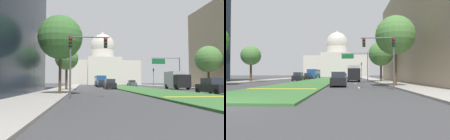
% 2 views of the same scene
% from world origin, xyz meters
% --- Properties ---
extents(ground_plane, '(260.00, 260.00, 0.00)m').
position_xyz_m(ground_plane, '(0.00, 51.30, 0.00)').
color(ground_plane, '#3D3D3F').
extents(grass_median, '(7.06, 92.34, 0.14)m').
position_xyz_m(grass_median, '(0.00, 46.17, 0.07)').
color(grass_median, '#386B33').
rests_on(grass_median, ground_plane).
extents(median_curb_nose, '(6.36, 0.50, 0.04)m').
position_xyz_m(median_curb_nose, '(0.00, 8.50, 0.16)').
color(median_curb_nose, gold).
rests_on(median_curb_nose, grass_median).
extents(lane_dashes_right, '(0.16, 44.58, 0.01)m').
position_xyz_m(lane_dashes_right, '(7.25, 32.26, 0.00)').
color(lane_dashes_right, silver).
rests_on(lane_dashes_right, ground_plane).
extents(sidewalk_left, '(4.00, 92.34, 0.15)m').
position_xyz_m(sidewalk_left, '(-12.98, 41.04, 0.07)').
color(sidewalk_left, '#9E9991').
rests_on(sidewalk_left, ground_plane).
extents(sidewalk_right, '(4.00, 92.34, 0.15)m').
position_xyz_m(sidewalk_right, '(12.98, 41.04, 0.07)').
color(sidewalk_right, '#9E9991').
rests_on(sidewalk_right, ground_plane).
extents(capitol_building, '(34.80, 25.56, 26.67)m').
position_xyz_m(capitol_building, '(0.00, 101.79, 8.53)').
color(capitol_building, beige).
rests_on(capitol_building, ground_plane).
extents(traffic_light_near_left, '(3.34, 0.35, 5.20)m').
position_xyz_m(traffic_light_near_left, '(-9.63, 9.84, 3.80)').
color(traffic_light_near_left, '#515456').
rests_on(traffic_light_near_left, ground_plane).
extents(traffic_light_far_right, '(0.28, 0.35, 5.20)m').
position_xyz_m(traffic_light_far_right, '(10.48, 52.43, 3.31)').
color(traffic_light_far_right, '#515456').
rests_on(traffic_light_far_right, ground_plane).
extents(overhead_guide_sign, '(6.26, 0.20, 6.50)m').
position_xyz_m(overhead_guide_sign, '(8.30, 35.59, 4.68)').
color(overhead_guide_sign, '#515456').
rests_on(overhead_guide_sign, ground_plane).
extents(street_tree_left_near, '(4.61, 4.61, 8.31)m').
position_xyz_m(street_tree_left_near, '(-11.84, 15.02, 5.99)').
color(street_tree_left_near, '#4C3823').
rests_on(street_tree_left_near, ground_plane).
extents(street_tree_left_mid, '(3.59, 3.59, 6.77)m').
position_xyz_m(street_tree_left_mid, '(-12.06, 26.23, 4.94)').
color(street_tree_left_mid, '#4C3823').
rests_on(street_tree_left_mid, ground_plane).
extents(street_tree_right_mid, '(4.62, 4.62, 7.66)m').
position_xyz_m(street_tree_right_mid, '(12.30, 27.56, 5.33)').
color(street_tree_right_mid, '#4C3823').
rests_on(street_tree_right_mid, ground_plane).
extents(sedan_lead_stopped, '(2.03, 4.47, 1.77)m').
position_xyz_m(sedan_lead_stopped, '(4.87, 14.53, 0.83)').
color(sedan_lead_stopped, black).
rests_on(sedan_lead_stopped, ground_plane).
extents(sedan_midblock, '(2.05, 4.70, 1.86)m').
position_xyz_m(sedan_midblock, '(-4.58, 32.24, 0.86)').
color(sedan_midblock, black).
rests_on(sedan_midblock, ground_plane).
extents(sedan_distant, '(2.01, 4.44, 1.75)m').
position_xyz_m(sedan_distant, '(-5.19, 44.77, 0.82)').
color(sedan_distant, black).
rests_on(sedan_distant, ground_plane).
extents(sedan_far_horizon, '(2.11, 4.62, 1.81)m').
position_xyz_m(sedan_far_horizon, '(4.84, 55.66, 0.84)').
color(sedan_far_horizon, '#4C5156').
rests_on(sedan_far_horizon, ground_plane).
extents(box_truck_delivery, '(2.40, 6.40, 3.20)m').
position_xyz_m(box_truck_delivery, '(7.19, 29.48, 1.68)').
color(box_truck_delivery, black).
rests_on(box_truck_delivery, ground_plane).
extents(city_bus, '(2.62, 11.00, 2.95)m').
position_xyz_m(city_bus, '(-4.87, 53.32, 1.77)').
color(city_bus, '#1E4C8C').
rests_on(city_bus, ground_plane).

